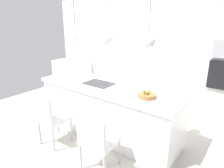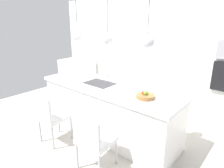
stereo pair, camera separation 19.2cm
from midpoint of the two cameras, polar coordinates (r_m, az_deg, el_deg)
floor at (r=3.96m, az=0.29°, el=-13.52°), size 6.60×6.60×0.00m
back_wall at (r=4.81m, az=13.24°, el=8.36°), size 6.00×0.10×2.60m
kitchen_island at (r=3.73m, az=0.31°, el=-7.30°), size 2.75×0.86×0.94m
sink_basin at (r=3.68m, az=-2.10°, el=0.14°), size 0.56×0.40×0.02m
faucet at (r=3.79m, az=0.05°, el=3.01°), size 0.02×0.17×0.22m
fruit_bowl at (r=3.04m, az=11.31°, el=-3.36°), size 0.28×0.28×0.13m
side_counter at (r=6.20m, az=-9.06°, el=2.59°), size 1.10×0.60×0.88m
chair_near at (r=3.55m, az=-15.52°, el=-8.86°), size 0.44×0.47×0.89m
chair_middle at (r=2.86m, az=-3.30°, el=-15.53°), size 0.51×0.50×0.85m
pendant_light_left at (r=3.92m, az=-8.44°, el=13.39°), size 0.21×0.21×0.81m
pendant_light_center at (r=3.38m, az=0.34°, el=12.87°), size 0.21×0.21×0.81m
pendant_light_right at (r=2.95m, az=11.96°, el=11.73°), size 0.21×0.21×0.81m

